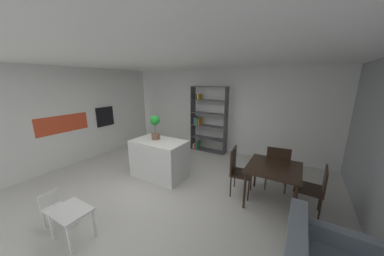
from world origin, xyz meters
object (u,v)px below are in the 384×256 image
at_px(built_in_oven, 105,116).
at_px(dining_table, 274,171).
at_px(potted_plant_on_island, 155,125).
at_px(dining_chair_far, 277,165).
at_px(child_chair_left, 53,207).
at_px(dining_chair_window_side, 316,186).
at_px(dining_chair_island_side, 237,167).
at_px(child_table, 71,215).
at_px(open_bookshelf, 206,120).
at_px(kitchen_island, 159,159).

distance_m(built_in_oven, dining_table, 5.05).
relative_size(built_in_oven, potted_plant_on_island, 1.03).
height_order(potted_plant_on_island, dining_table, potted_plant_on_island).
xyz_separation_m(potted_plant_on_island, dining_chair_far, (2.66, 0.69, -0.67)).
bearing_deg(child_chair_left, dining_chair_window_side, -59.06).
xyz_separation_m(potted_plant_on_island, dining_chair_window_side, (3.32, 0.18, -0.71)).
relative_size(potted_plant_on_island, dining_table, 0.60).
bearing_deg(dining_chair_far, dining_chair_window_side, 136.24).
bearing_deg(dining_chair_far, dining_chair_island_side, 30.65).
relative_size(child_table, dining_table, 0.57).
bearing_deg(open_bookshelf, child_table, -90.53).
bearing_deg(dining_chair_far, dining_table, 82.55).
bearing_deg(dining_table, dining_chair_island_side, -179.07).
bearing_deg(kitchen_island, dining_table, 5.70).
bearing_deg(dining_chair_island_side, potted_plant_on_island, 88.74).
relative_size(child_table, dining_chair_island_side, 0.58).
relative_size(kitchen_island, potted_plant_on_island, 2.17).
xyz_separation_m(dining_table, dining_chair_window_side, (0.67, -0.01, -0.12)).
xyz_separation_m(dining_table, dining_chair_island_side, (-0.68, -0.01, -0.09)).
bearing_deg(dining_chair_island_side, kitchen_island, 91.08).
height_order(built_in_oven, dining_chair_island_side, built_in_oven).
bearing_deg(dining_chair_far, child_chair_left, 38.40).
distance_m(child_table, dining_chair_window_side, 3.86).
distance_m(child_chair_left, dining_chair_far, 4.11).
relative_size(potted_plant_on_island, child_chair_left, 1.06).
xyz_separation_m(open_bookshelf, dining_chair_far, (2.34, -1.42, -0.44)).
bearing_deg(potted_plant_on_island, dining_chair_island_side, 5.10).
bearing_deg(built_in_oven, open_bookshelf, 33.14).
bearing_deg(dining_chair_far, potted_plant_on_island, 8.39).
bearing_deg(kitchen_island, open_bookshelf, 85.42).
xyz_separation_m(dining_chair_far, dining_chair_island_side, (-0.69, -0.51, -0.01)).
bearing_deg(dining_chair_far, built_in_oven, -2.33).
distance_m(child_chair_left, dining_chair_window_side, 4.30).
distance_m(kitchen_island, dining_chair_window_side, 3.19).
height_order(open_bookshelf, dining_chair_window_side, open_bookshelf).
bearing_deg(child_table, dining_table, 44.99).
relative_size(open_bookshelf, dining_chair_island_side, 2.20).
relative_size(potted_plant_on_island, dining_chair_island_side, 0.61).
bearing_deg(built_in_oven, dining_table, -1.90).
bearing_deg(child_chair_left, dining_table, -53.32).
bearing_deg(dining_chair_window_side, child_chair_left, -53.21).
height_order(potted_plant_on_island, open_bookshelf, open_bookshelf).
distance_m(potted_plant_on_island, dining_chair_window_side, 3.40).
distance_m(dining_chair_window_side, dining_chair_far, 0.83).
height_order(kitchen_island, dining_chair_far, dining_chair_far).
bearing_deg(open_bookshelf, kitchen_island, -94.58).
bearing_deg(dining_chair_island_side, built_in_oven, 81.30).
bearing_deg(dining_chair_island_side, child_table, 137.94).
relative_size(built_in_oven, dining_table, 0.61).
bearing_deg(kitchen_island, potted_plant_on_island, 156.33).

